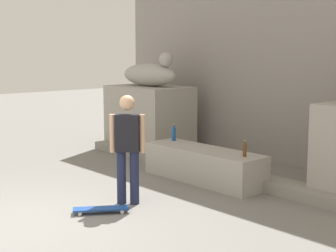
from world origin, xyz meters
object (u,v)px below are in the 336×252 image
Objects in this scene: skater at (128,145)px; bottle_blue at (174,134)px; skateboard at (101,209)px; statue_reclining_left at (150,74)px; bottle_brown at (245,150)px.

skater is 2.30m from bottle_blue.
skater reaches higher than skateboard.
statue_reclining_left is 4.24m from skater.
bottle_brown is (0.62, 2.44, 0.64)m from skateboard.
skateboard is at bearing -52.87° from statue_reclining_left.
statue_reclining_left is at bearing 164.35° from bottle_brown.
statue_reclining_left is 5.04× the size of bottle_blue.
statue_reclining_left is at bearing -89.31° from skater.
skater is at bearing -59.76° from bottle_blue.
bottle_brown is (0.73, 1.86, -0.22)m from skater.
skater is (2.97, -2.90, -0.87)m from statue_reclining_left.
statue_reclining_left reaches higher than bottle_blue.
statue_reclining_left reaches higher than skateboard.
statue_reclining_left is 4.95m from skateboard.
bottle_brown reaches higher than skateboard.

